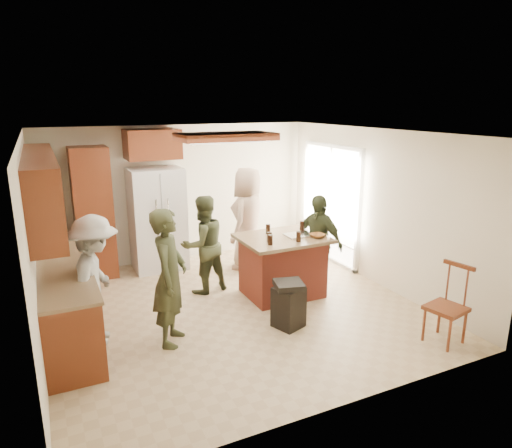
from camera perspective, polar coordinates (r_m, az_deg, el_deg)
name	(u,v)px	position (r m, az deg, el deg)	size (l,w,h in m)	color
room_shell	(394,201)	(10.09, 16.83, 2.78)	(8.00, 5.20, 5.00)	tan
person_front_left	(170,277)	(5.61, -10.74, -6.58)	(0.62, 0.45, 1.70)	#32361F
person_behind_left	(203,245)	(7.07, -6.59, -2.57)	(0.75, 0.46, 1.54)	#3B4126
person_behind_right	(248,219)	(8.00, -1.00, 0.63)	(0.89, 0.58, 1.81)	#A0846E
person_side_right	(317,242)	(7.21, 7.67, -2.31)	(0.89, 0.46, 1.53)	#343B22
person_counter	(96,280)	(5.88, -19.37, -6.65)	(1.04, 0.48, 1.61)	#9B9992
left_cabinetry	(58,259)	(6.34, -23.53, -4.08)	(0.64, 3.00, 2.30)	maroon
back_wall_units	(108,195)	(8.04, -17.96, 3.43)	(1.80, 0.60, 2.45)	maroon
refrigerator	(158,219)	(8.20, -12.20, 0.60)	(0.90, 0.76, 1.80)	white
kitchen_island	(282,265)	(7.02, 3.31, -5.16)	(1.28, 1.03, 0.93)	#9D3728
island_items	(297,235)	(6.85, 5.15, -1.32)	(0.96, 0.64, 0.15)	silver
trash_bin	(289,304)	(6.10, 4.09, -9.96)	(0.44, 0.44, 0.63)	black
spindle_chair	(447,308)	(6.14, 22.77, -9.63)	(0.50, 0.50, 0.99)	maroon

